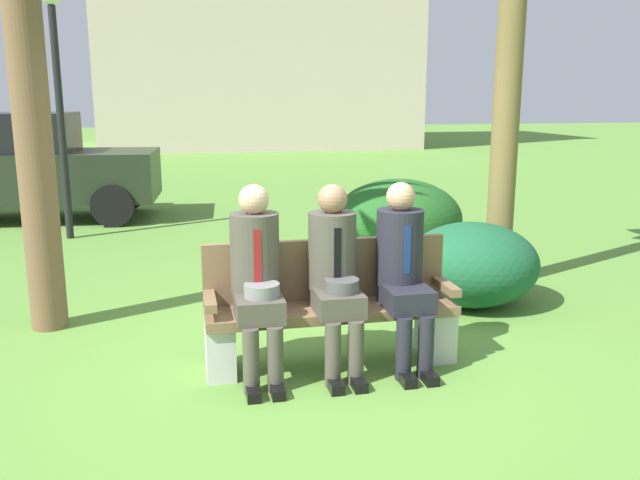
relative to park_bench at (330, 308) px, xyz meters
The scene contains 9 objects.
ground_plane 0.42m from the park_bench, 168.57° to the left, with size 80.00×80.00×0.00m, color #5C8E37.
park_bench is the anchor object (origin of this frame).
seated_man_left 0.64m from the park_bench, 166.89° to the right, with size 0.34×0.72×1.34m.
seated_man_middle 0.34m from the park_bench, 86.06° to the right, with size 0.34×0.72×1.33m.
seated_man_right 0.62m from the park_bench, 13.44° to the right, with size 0.34×0.72×1.33m.
shrub_near_bench 3.31m from the park_bench, 62.92° to the left, with size 1.55×1.42×0.97m, color #215B20.
shrub_mid_lawn 1.93m from the park_bench, 33.71° to the left, with size 1.25×1.15×0.78m, color #1A5531.
parked_car_near 7.43m from the park_bench, 117.14° to the left, with size 4.00×1.93×1.68m.
street_lamp 5.86m from the park_bench, 117.09° to the left, with size 0.24×0.24×3.32m.
Camera 1 is at (-0.96, -4.49, 1.92)m, focal length 37.07 mm.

